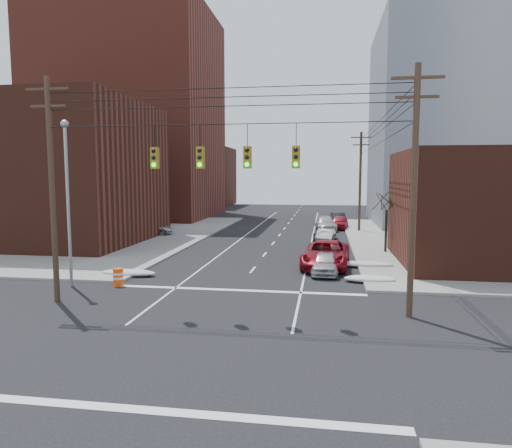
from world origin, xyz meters
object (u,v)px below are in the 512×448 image
(lot_car_c, at_px, (48,235))
(lot_car_d, at_px, (100,231))
(parked_car_d, at_px, (326,224))
(lot_car_a, at_px, (108,232))
(parked_car_c, at_px, (325,238))
(lot_car_b, at_px, (152,228))
(red_pickup, at_px, (326,254))
(parked_car_e, at_px, (339,222))
(parked_car_b, at_px, (325,237))
(parked_car_a, at_px, (325,263))
(construction_barrel, at_px, (118,277))
(parked_car_f, at_px, (338,219))

(lot_car_c, xyz_separation_m, lot_car_d, (2.65, 4.41, -0.14))
(parked_car_d, relative_size, lot_car_a, 1.23)
(parked_car_c, relative_size, lot_car_b, 1.03)
(red_pickup, xyz_separation_m, lot_car_b, (-17.90, 13.78, -0.13))
(lot_car_a, bearing_deg, parked_car_e, -46.11)
(red_pickup, xyz_separation_m, parked_car_d, (-0.03, 21.28, -0.14))
(parked_car_b, bearing_deg, parked_car_d, 96.28)
(parked_car_a, relative_size, construction_barrel, 4.08)
(construction_barrel, bearing_deg, lot_car_d, 120.29)
(lot_car_d, bearing_deg, lot_car_b, -74.36)
(parked_car_a, distance_m, parked_car_f, 29.92)
(parked_car_b, distance_m, parked_car_e, 12.69)
(construction_barrel, bearing_deg, parked_car_f, 69.11)
(parked_car_e, height_order, lot_car_c, lot_car_c)
(lot_car_b, bearing_deg, parked_car_f, -64.06)
(parked_car_b, bearing_deg, lot_car_c, -164.52)
(parked_car_d, bearing_deg, lot_car_b, -164.39)
(parked_car_b, bearing_deg, parked_car_f, 91.06)
(parked_car_b, xyz_separation_m, parked_car_f, (1.60, 17.51, 0.08))
(parked_car_a, distance_m, parked_car_c, 12.09)
(parked_car_e, relative_size, construction_barrel, 4.55)
(parked_car_e, distance_m, lot_car_a, 25.96)
(parked_car_e, bearing_deg, parked_car_b, -90.07)
(parked_car_d, xyz_separation_m, construction_barrel, (-11.71, -28.39, -0.25))
(construction_barrel, bearing_deg, lot_car_a, 118.30)
(red_pickup, xyz_separation_m, parked_car_e, (1.57, 22.87, -0.12))
(lot_car_a, bearing_deg, red_pickup, -101.72)
(parked_car_d, bearing_deg, parked_car_f, 69.00)
(parked_car_e, distance_m, lot_car_c, 31.14)
(parked_car_b, height_order, parked_car_e, parked_car_e)
(parked_car_b, distance_m, lot_car_d, 22.10)
(parked_car_b, height_order, parked_car_d, parked_car_d)
(lot_car_a, distance_m, lot_car_c, 5.23)
(parked_car_e, height_order, lot_car_a, lot_car_a)
(parked_car_c, bearing_deg, lot_car_c, -174.56)
(parked_car_c, height_order, lot_car_a, lot_car_a)
(parked_car_f, bearing_deg, parked_car_c, -102.10)
(parked_car_b, bearing_deg, red_pickup, -83.58)
(parked_car_b, xyz_separation_m, parked_car_e, (1.60, 12.59, 0.09))
(red_pickup, height_order, parked_car_a, red_pickup)
(parked_car_b, bearing_deg, construction_barrel, -117.71)
(parked_car_f, xyz_separation_m, lot_car_c, (-26.34, -21.52, 0.14))
(parked_car_a, relative_size, parked_car_e, 0.90)
(lot_car_c, distance_m, construction_barrel, 18.67)
(parked_car_a, relative_size, lot_car_a, 0.96)
(parked_car_a, bearing_deg, construction_barrel, -154.15)
(parked_car_b, distance_m, parked_car_d, 11.01)
(parked_car_c, xyz_separation_m, lot_car_d, (-22.09, 0.67, 0.12))
(parked_car_b, relative_size, construction_barrel, 4.15)
(parked_car_d, height_order, parked_car_e, parked_car_e)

